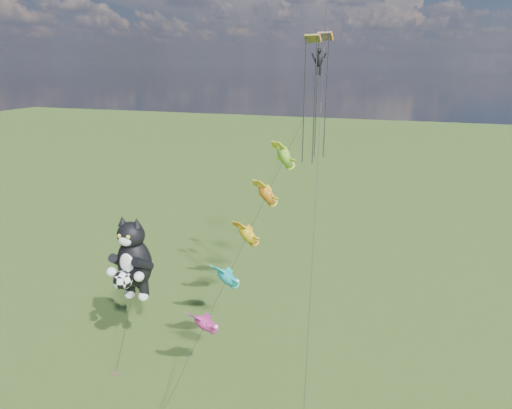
% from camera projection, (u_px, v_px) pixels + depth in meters
% --- Properties ---
extents(ground, '(300.00, 300.00, 0.00)m').
position_uv_depth(ground, '(85.00, 367.00, 29.96)').
color(ground, '#203C0F').
extents(cat_kite_rig, '(2.82, 4.26, 10.55)m').
position_uv_depth(cat_kite_rig, '(133.00, 259.00, 29.27)').
color(cat_kite_rig, brown).
rests_on(cat_kite_rig, ground).
extents(fish_windsock_rig, '(5.25, 15.15, 16.42)m').
position_uv_depth(fish_windsock_rig, '(248.00, 236.00, 28.76)').
color(fish_windsock_rig, brown).
rests_on(fish_windsock_rig, ground).
extents(parafoil_rig, '(3.55, 17.31, 24.90)m').
position_uv_depth(parafoil_rig, '(318.00, 74.00, 28.37)').
color(parafoil_rig, brown).
rests_on(parafoil_rig, ground).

